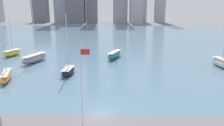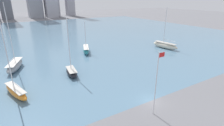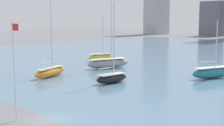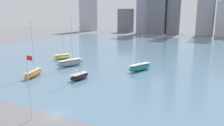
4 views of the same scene
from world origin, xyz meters
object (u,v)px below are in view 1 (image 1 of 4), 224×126
object	(u,v)px
flag_pole	(82,85)
sailboat_orange	(6,76)
sailboat_gray	(35,58)
sailboat_black	(68,71)
sailboat_cream	(224,64)
sailboat_teal	(114,55)
sailboat_yellow	(12,53)

from	to	relation	value
flag_pole	sailboat_orange	bearing A→B (deg)	136.59
sailboat_gray	sailboat_black	bearing A→B (deg)	-23.90
sailboat_cream	sailboat_teal	distance (m)	29.60
sailboat_yellow	sailboat_black	xyz separation A→B (m)	(21.49, -18.61, -0.10)
sailboat_yellow	flag_pole	bearing A→B (deg)	-31.89
flag_pole	sailboat_cream	world-z (taller)	sailboat_cream
flag_pole	sailboat_black	size ratio (longest dim) A/B	0.77
sailboat_cream	sailboat_orange	world-z (taller)	sailboat_orange
sailboat_yellow	sailboat_black	world-z (taller)	sailboat_black
sailboat_yellow	sailboat_gray	bearing A→B (deg)	-13.63
flag_pole	sailboat_orange	world-z (taller)	sailboat_orange
sailboat_black	sailboat_teal	bearing A→B (deg)	62.69
flag_pole	sailboat_teal	size ratio (longest dim) A/B	0.99
flag_pole	sailboat_black	world-z (taller)	sailboat_black
sailboat_orange	sailboat_black	xyz separation A→B (m)	(12.39, 3.87, -0.09)
sailboat_gray	sailboat_yellow	bearing A→B (deg)	162.95
flag_pole	sailboat_black	bearing A→B (deg)	106.61
sailboat_black	sailboat_gray	size ratio (longest dim) A/B	0.81
sailboat_orange	sailboat_black	world-z (taller)	sailboat_orange
sailboat_yellow	sailboat_gray	size ratio (longest dim) A/B	0.70
sailboat_cream	sailboat_teal	bearing A→B (deg)	152.61
sailboat_teal	sailboat_black	distance (m)	19.15
sailboat_cream	sailboat_gray	xyz separation A→B (m)	(-50.09, 5.28, 0.02)
sailboat_teal	sailboat_orange	xyz separation A→B (m)	(-22.99, -19.82, -0.08)
sailboat_cream	sailboat_gray	bearing A→B (deg)	166.41
sailboat_black	sailboat_gray	bearing A→B (deg)	142.43
sailboat_black	sailboat_gray	world-z (taller)	sailboat_gray
sailboat_cream	sailboat_black	size ratio (longest dim) A/B	1.08
flag_pole	sailboat_yellow	bearing A→B (deg)	124.74
sailboat_gray	flag_pole	bearing A→B (deg)	-41.20
sailboat_teal	sailboat_black	xyz separation A→B (m)	(-10.59, -15.95, -0.17)
flag_pole	sailboat_gray	xyz separation A→B (m)	(-18.14, 32.92, -4.56)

